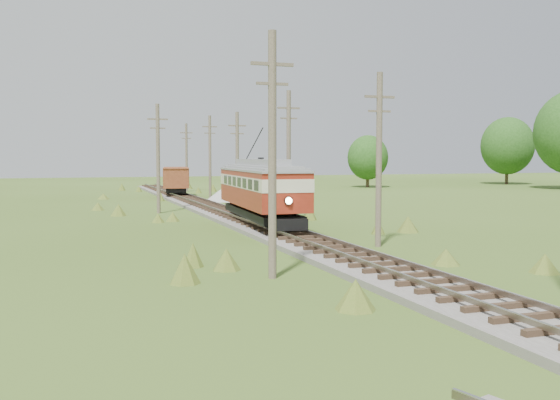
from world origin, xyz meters
name	(u,v)px	position (x,y,z in m)	size (l,w,h in m)	color
railbed_main	(233,216)	(0.00, 34.00, 0.19)	(3.60, 96.00, 0.57)	#605B54
streetcar	(261,186)	(0.00, 27.10, 2.64)	(3.62, 12.52, 5.68)	black
gondola	(176,179)	(0.00, 58.97, 2.04)	(3.94, 8.54, 2.73)	black
gravel_pile	(222,196)	(3.27, 50.97, 0.56)	(3.29, 3.49, 1.20)	gray
utility_pole_r_2	(379,158)	(3.30, 18.00, 4.42)	(1.60, 0.30, 8.60)	brown
utility_pole_r_3	(289,154)	(3.20, 31.00, 4.63)	(1.60, 0.30, 9.00)	brown
utility_pole_r_4	(237,158)	(3.00, 44.00, 4.32)	(1.60, 0.30, 8.40)	brown
utility_pole_r_5	(210,156)	(3.40, 57.00, 4.58)	(1.60, 0.30, 8.90)	brown
utility_pole_r_6	(187,157)	(3.20, 70.00, 4.47)	(1.60, 0.30, 8.70)	brown
utility_pole_l_a	(272,152)	(-4.20, 12.00, 4.63)	(1.60, 0.30, 9.00)	brown
utility_pole_l_b	(158,157)	(-4.50, 40.00, 4.42)	(1.60, 0.30, 8.60)	brown
tree_right_5	(507,146)	(56.00, 74.00, 6.19)	(8.40, 8.40, 10.82)	#38281C
tree_mid_b	(368,158)	(30.00, 72.00, 4.33)	(5.88, 5.88, 7.57)	#38281C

